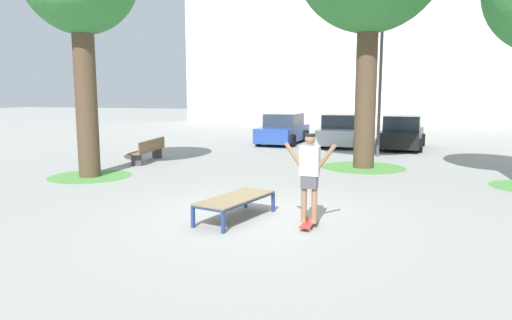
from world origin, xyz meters
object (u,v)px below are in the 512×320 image
at_px(car_black, 402,133).
at_px(park_bench, 149,150).
at_px(skater, 310,171).
at_px(skateboard, 309,223).
at_px(skate_box, 236,199).
at_px(car_silver, 340,131).
at_px(light_post, 381,59).
at_px(car_blue, 283,130).

bearing_deg(car_black, park_bench, -142.16).
bearing_deg(skater, car_black, 81.79).
xyz_separation_m(skateboard, skater, (0.00, 0.00, 0.99)).
height_order(skate_box, skater, skater).
height_order(skate_box, park_bench, park_bench).
xyz_separation_m(skater, car_silver, (-0.86, 14.23, -0.38)).
bearing_deg(skate_box, car_black, 75.61).
xyz_separation_m(skate_box, light_post, (2.51, 10.40, 3.41)).
distance_m(car_silver, park_bench, 9.74).
bearing_deg(car_black, car_silver, 171.74).
xyz_separation_m(skate_box, skater, (1.52, -0.14, 0.66)).
distance_m(car_silver, light_post, 5.19).
relative_size(skate_box, car_silver, 0.48).
height_order(car_blue, car_black, same).
bearing_deg(car_silver, car_black, -8.26).
relative_size(car_blue, car_silver, 1.01).
relative_size(skateboard, car_black, 0.19).
bearing_deg(car_blue, car_black, -5.11).
height_order(skater, car_black, skater).
bearing_deg(car_silver, park_bench, -129.83).
bearing_deg(light_post, car_black, 73.15).
distance_m(car_blue, car_black, 5.73).
relative_size(skateboard, light_post, 0.14).
bearing_deg(skateboard, skater, 87.13).
bearing_deg(light_post, car_blue, 141.19).
xyz_separation_m(skateboard, car_silver, (-0.86, 14.23, 0.61)).
relative_size(park_bench, light_post, 0.42).
relative_size(skateboard, car_blue, 0.19).
relative_size(skate_box, car_black, 0.47).
height_order(skater, car_silver, skater).
bearing_deg(park_bench, car_blue, 65.93).
height_order(car_black, light_post, light_post).
distance_m(car_blue, car_silver, 2.85).
height_order(car_black, park_bench, car_black).
relative_size(skate_box, park_bench, 0.84).
distance_m(skate_box, car_blue, 14.36).
relative_size(skater, car_blue, 0.39).
bearing_deg(light_post, skate_box, -103.60).
relative_size(car_silver, car_black, 0.98).
bearing_deg(car_silver, light_post, -63.25).
distance_m(skate_box, skater, 1.66).
bearing_deg(light_post, park_bench, -154.97).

